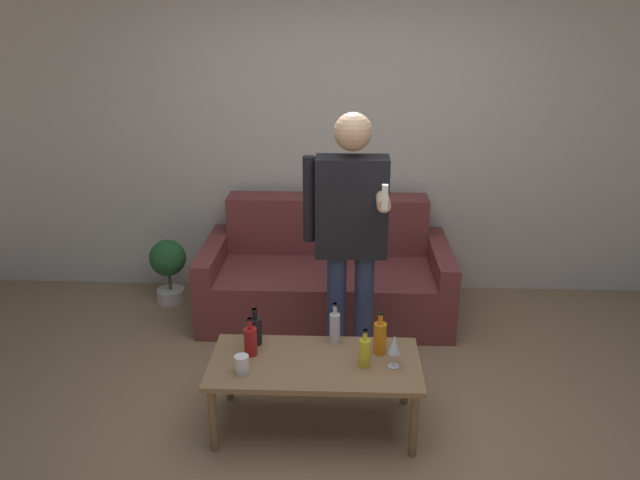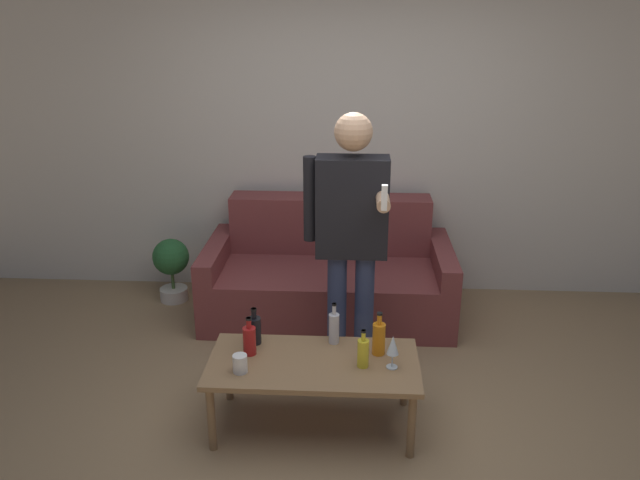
{
  "view_description": "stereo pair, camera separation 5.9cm",
  "coord_description": "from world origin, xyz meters",
  "px_view_note": "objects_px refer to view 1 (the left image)",
  "views": [
    {
      "loc": [
        -0.05,
        -2.76,
        2.21
      ],
      "look_at": [
        -0.18,
        0.65,
        0.95
      ],
      "focal_mm": 35.0,
      "sensor_mm": 36.0,
      "label": 1
    },
    {
      "loc": [
        0.01,
        -2.75,
        2.21
      ],
      "look_at": [
        -0.18,
        0.65,
        0.95
      ],
      "focal_mm": 35.0,
      "sensor_mm": 36.0,
      "label": 2
    }
  ],
  "objects_px": {
    "bottle_orange": "(380,337)",
    "person_standing_front": "(351,227)",
    "coffee_table": "(315,368)",
    "couch": "(326,275)"
  },
  "relations": [
    {
      "from": "coffee_table",
      "to": "bottle_orange",
      "type": "distance_m",
      "value": 0.4
    },
    {
      "from": "coffee_table",
      "to": "person_standing_front",
      "type": "xyz_separation_m",
      "value": [
        0.19,
        0.6,
        0.61
      ]
    },
    {
      "from": "coffee_table",
      "to": "bottle_orange",
      "type": "relative_size",
      "value": 4.55
    },
    {
      "from": "couch",
      "to": "bottle_orange",
      "type": "relative_size",
      "value": 7.3
    },
    {
      "from": "couch",
      "to": "coffee_table",
      "type": "distance_m",
      "value": 1.45
    },
    {
      "from": "bottle_orange",
      "to": "person_standing_front",
      "type": "height_order",
      "value": "person_standing_front"
    },
    {
      "from": "coffee_table",
      "to": "person_standing_front",
      "type": "distance_m",
      "value": 0.87
    },
    {
      "from": "bottle_orange",
      "to": "person_standing_front",
      "type": "xyz_separation_m",
      "value": [
        -0.17,
        0.49,
        0.47
      ]
    },
    {
      "from": "coffee_table",
      "to": "bottle_orange",
      "type": "height_order",
      "value": "bottle_orange"
    },
    {
      "from": "bottle_orange",
      "to": "person_standing_front",
      "type": "bearing_deg",
      "value": 108.56
    }
  ]
}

